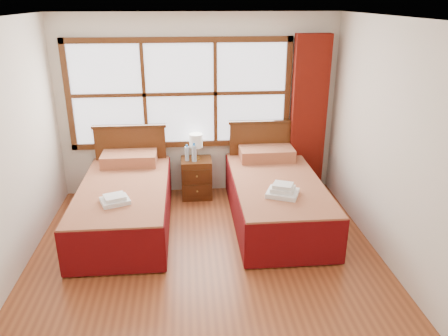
{
  "coord_description": "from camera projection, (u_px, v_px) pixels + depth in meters",
  "views": [
    {
      "loc": [
        -0.17,
        -3.94,
        2.78
      ],
      "look_at": [
        0.24,
        0.7,
        0.95
      ],
      "focal_mm": 35.0,
      "sensor_mm": 36.0,
      "label": 1
    }
  ],
  "objects": [
    {
      "name": "floor",
      "position": [
        207.0,
        274.0,
        4.69
      ],
      "size": [
        4.5,
        4.5,
        0.0
      ],
      "primitive_type": "plane",
      "color": "brown",
      "rests_on": "ground"
    },
    {
      "name": "ceiling",
      "position": [
        203.0,
        19.0,
        3.74
      ],
      "size": [
        4.5,
        4.5,
        0.0
      ],
      "primitive_type": "plane",
      "rotation": [
        3.14,
        0.0,
        0.0
      ],
      "color": "white",
      "rests_on": "wall_back"
    },
    {
      "name": "wall_back",
      "position": [
        198.0,
        107.0,
        6.3
      ],
      "size": [
        4.0,
        0.0,
        4.0
      ],
      "primitive_type": "plane",
      "rotation": [
        1.57,
        0.0,
        0.0
      ],
      "color": "silver",
      "rests_on": "floor"
    },
    {
      "name": "wall_right",
      "position": [
        405.0,
        155.0,
        4.38
      ],
      "size": [
        0.0,
        4.5,
        4.5
      ],
      "primitive_type": "plane",
      "rotation": [
        1.57,
        0.0,
        -1.57
      ],
      "color": "silver",
      "rests_on": "floor"
    },
    {
      "name": "window",
      "position": [
        180.0,
        94.0,
        6.17
      ],
      "size": [
        3.16,
        0.06,
        1.56
      ],
      "color": "white",
      "rests_on": "wall_back"
    },
    {
      "name": "curtain",
      "position": [
        308.0,
        116.0,
        6.35
      ],
      "size": [
        0.5,
        0.16,
        2.3
      ],
      "primitive_type": "cube",
      "color": "maroon",
      "rests_on": "wall_back"
    },
    {
      "name": "bed_left",
      "position": [
        125.0,
        202.0,
        5.59
      ],
      "size": [
        1.11,
        2.15,
        1.08
      ],
      "color": "#41210D",
      "rests_on": "floor"
    },
    {
      "name": "bed_right",
      "position": [
        275.0,
        196.0,
        5.75
      ],
      "size": [
        1.13,
        2.19,
        1.1
      ],
      "color": "#41210D",
      "rests_on": "floor"
    },
    {
      "name": "nightstand",
      "position": [
        197.0,
        178.0,
        6.42
      ],
      "size": [
        0.44,
        0.44,
        0.59
      ],
      "color": "#4F2911",
      "rests_on": "floor"
    },
    {
      "name": "towels_left",
      "position": [
        115.0,
        200.0,
        4.99
      ],
      "size": [
        0.38,
        0.36,
        0.09
      ],
      "rotation": [
        0.0,
        0.0,
        0.37
      ],
      "color": "white",
      "rests_on": "bed_left"
    },
    {
      "name": "towels_right",
      "position": [
        283.0,
        191.0,
        5.15
      ],
      "size": [
        0.45,
        0.42,
        0.15
      ],
      "rotation": [
        0.0,
        0.0,
        -0.4
      ],
      "color": "white",
      "rests_on": "bed_right"
    },
    {
      "name": "lamp",
      "position": [
        196.0,
        141.0,
        6.25
      ],
      "size": [
        0.19,
        0.19,
        0.37
      ],
      "color": "#BB8B3C",
      "rests_on": "nightstand"
    },
    {
      "name": "bottle_near",
      "position": [
        187.0,
        153.0,
        6.24
      ],
      "size": [
        0.06,
        0.06,
        0.24
      ],
      "color": "#A8C5D8",
      "rests_on": "nightstand"
    },
    {
      "name": "bottle_far",
      "position": [
        194.0,
        153.0,
        6.21
      ],
      "size": [
        0.07,
        0.07,
        0.27
      ],
      "color": "#A8C5D8",
      "rests_on": "nightstand"
    }
  ]
}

